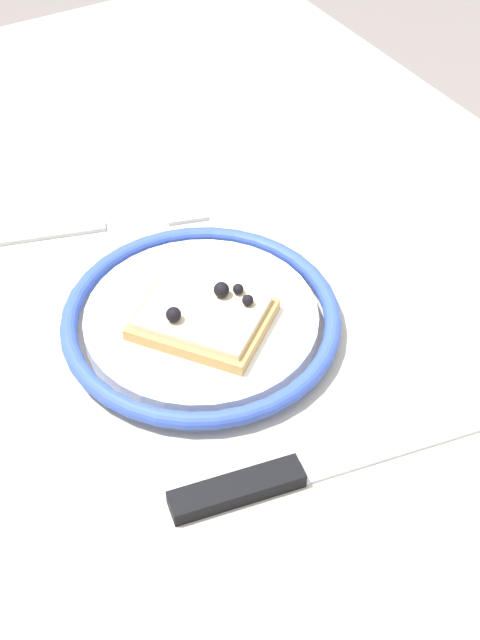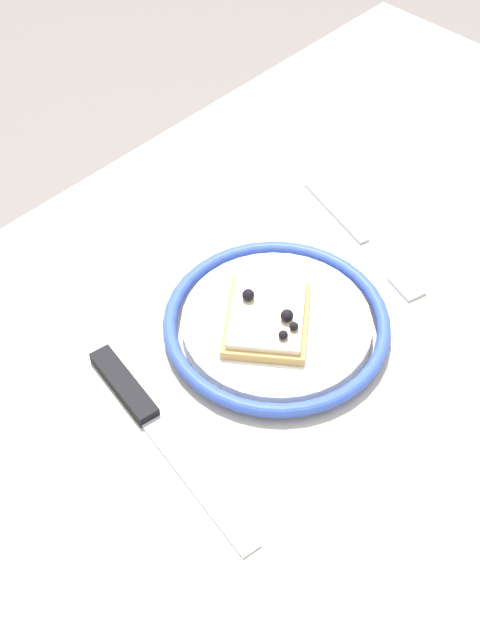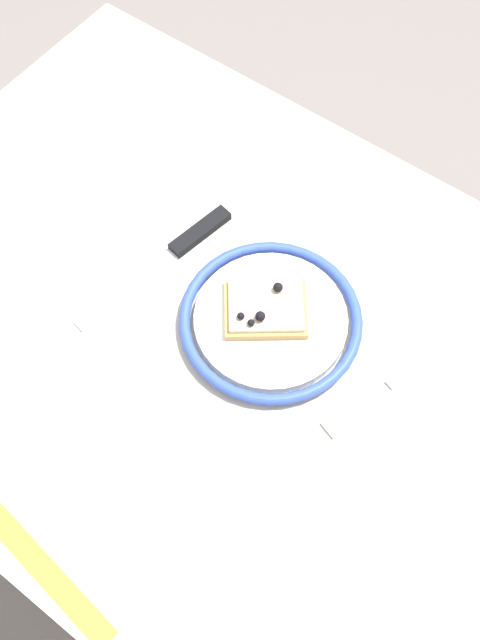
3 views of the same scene
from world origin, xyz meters
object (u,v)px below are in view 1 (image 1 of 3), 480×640
at_px(knife, 284,476).
at_px(pizza_slice_near, 203,316).
at_px(dining_table, 235,387).
at_px(plate, 201,320).
at_px(fork, 97,227).

bearing_deg(knife, pizza_slice_near, 173.16).
relative_size(dining_table, pizza_slice_near, 8.97).
distance_m(pizza_slice_near, knife, 0.14).
xyz_separation_m(plate, knife, (0.15, -0.02, -0.01)).
bearing_deg(knife, fork, 180.00).
relative_size(knife, fork, 1.22).
relative_size(pizza_slice_near, fork, 0.62).
relative_size(plate, knife, 0.90).
bearing_deg(fork, knife, -0.00).
bearing_deg(fork, pizza_slice_near, 5.84).
xyz_separation_m(pizza_slice_near, fork, (-0.17, -0.02, -0.02)).
xyz_separation_m(dining_table, fork, (-0.13, -0.06, 0.12)).
height_order(plate, fork, plate).
distance_m(dining_table, pizza_slice_near, 0.15).
height_order(dining_table, plate, plate).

